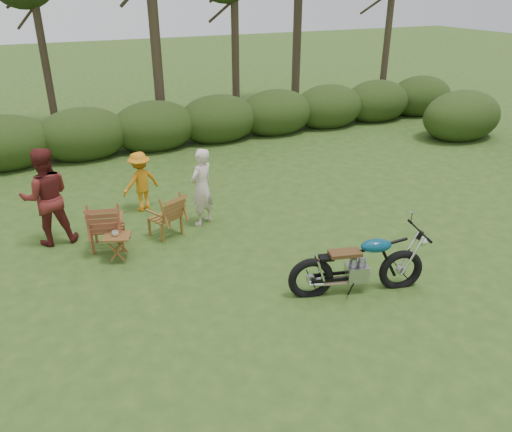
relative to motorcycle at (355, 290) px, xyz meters
name	(u,v)px	position (x,y,z in m)	size (l,w,h in m)	color
ground	(309,312)	(-0.96, -0.19, 0.00)	(80.00, 80.00, 0.00)	#294517
tree_line	(155,8)	(-0.46, 9.55, 3.81)	(22.52, 11.62, 8.14)	#34291C
motorcycle	(355,290)	(0.00, 0.00, 0.00)	(2.09, 0.79, 1.19)	#0B6C97
lawn_chair_right	(166,234)	(-2.21, 3.19, 0.00)	(0.60, 0.60, 0.87)	brown
lawn_chair_left	(110,247)	(-3.31, 3.12, 0.00)	(0.66, 0.66, 0.96)	brown
side_table	(118,248)	(-3.24, 2.57, 0.24)	(0.47, 0.40, 0.49)	brown
cup	(115,233)	(-3.25, 2.58, 0.53)	(0.11, 0.11, 0.09)	#C1B49F
adult_a	(204,223)	(-1.38, 3.36, 0.00)	(0.58, 0.38, 1.59)	beige
adult_b	(55,242)	(-4.23, 3.79, 0.00)	(0.90, 0.70, 1.86)	maroon
child	(144,209)	(-2.34, 4.54, 0.00)	(0.84, 0.48, 1.30)	orange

